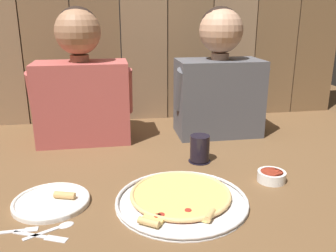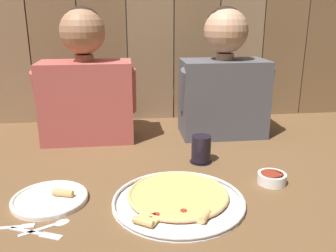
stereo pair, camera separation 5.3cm
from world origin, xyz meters
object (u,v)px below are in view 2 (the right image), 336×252
object	(u,v)px
dipping_bowl	(272,178)
diner_left	(86,81)
drinking_glass	(201,149)
dinner_plate	(50,199)
pizza_tray	(178,198)
diner_right	(224,78)

from	to	relation	value
dipping_bowl	diner_left	bearing A→B (deg)	140.78
drinking_glass	diner_left	world-z (taller)	diner_left
dinner_plate	diner_left	bearing A→B (deg)	82.79
drinking_glass	dipping_bowl	bearing A→B (deg)	-46.32
drinking_glass	diner_left	bearing A→B (deg)	144.48
dipping_bowl	diner_left	world-z (taller)	diner_left
pizza_tray	dinner_plate	world-z (taller)	dinner_plate
pizza_tray	dipping_bowl	distance (m)	0.35
pizza_tray	drinking_glass	distance (m)	0.33
pizza_tray	diner_right	world-z (taller)	diner_right
drinking_glass	dinner_plate	bearing A→B (deg)	-154.84
pizza_tray	dinner_plate	distance (m)	0.40
pizza_tray	diner_right	xyz separation A→B (m)	(0.30, 0.62, 0.26)
dinner_plate	dipping_bowl	size ratio (longest dim) A/B	2.40
dinner_plate	diner_left	size ratio (longest dim) A/B	0.40
pizza_tray	drinking_glass	size ratio (longest dim) A/B	3.82
dinner_plate	diner_right	distance (m)	0.94
drinking_glass	diner_right	bearing A→B (deg)	62.42
diner_left	dinner_plate	bearing A→B (deg)	-97.21
diner_left	drinking_glass	bearing A→B (deg)	-35.52
drinking_glass	dipping_bowl	size ratio (longest dim) A/B	1.10
dinner_plate	pizza_tray	bearing A→B (deg)	-6.83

